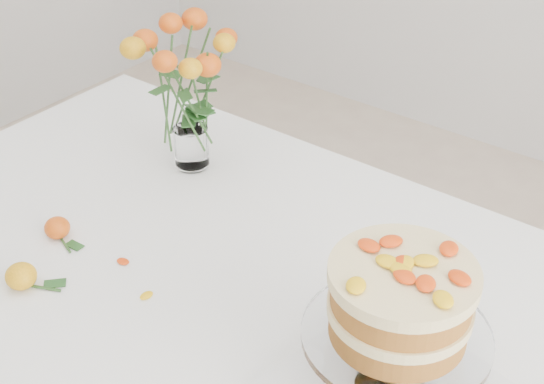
{
  "coord_description": "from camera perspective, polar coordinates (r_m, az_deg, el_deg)",
  "views": [
    {
      "loc": [
        0.74,
        -0.79,
        1.63
      ],
      "look_at": [
        0.09,
        0.07,
        0.9
      ],
      "focal_mm": 50.0,
      "sensor_mm": 36.0,
      "label": 1
    }
  ],
  "objects": [
    {
      "name": "loose_rose_far",
      "position": [
        1.49,
        -15.86,
        -2.62
      ],
      "size": [
        0.08,
        0.05,
        0.04
      ],
      "rotation": [
        0.0,
        0.0,
        -0.35
      ],
      "color": "#C75409",
      "rests_on": "table"
    },
    {
      "name": "table",
      "position": [
        1.44,
        -4.61,
        -7.66
      ],
      "size": [
        1.43,
        0.93,
        0.76
      ],
      "color": "tan",
      "rests_on": "ground"
    },
    {
      "name": "cake_stand",
      "position": [
        1.05,
        9.59,
        -8.62
      ],
      "size": [
        0.27,
        0.27,
        0.24
      ],
      "rotation": [
        0.0,
        0.0,
        -0.08
      ],
      "color": "white",
      "rests_on": "napkin"
    },
    {
      "name": "rose_vase",
      "position": [
        1.56,
        -6.47,
        8.86
      ],
      "size": [
        0.26,
        0.26,
        0.38
      ],
      "rotation": [
        0.0,
        0.0,
        0.06
      ],
      "color": "white",
      "rests_on": "table"
    },
    {
      "name": "stray_petal_b",
      "position": [
        1.33,
        -9.44,
        -7.71
      ],
      "size": [
        0.03,
        0.02,
        0.0
      ],
      "primitive_type": "ellipsoid",
      "color": "yellow",
      "rests_on": "table"
    },
    {
      "name": "loose_rose_near",
      "position": [
        1.39,
        -18.35,
        -6.04
      ],
      "size": [
        0.09,
        0.06,
        0.05
      ],
      "rotation": [
        0.0,
        0.0,
        0.42
      ],
      "color": "#FEAC16",
      "rests_on": "table"
    },
    {
      "name": "stray_petal_a",
      "position": [
        1.41,
        -11.15,
        -5.17
      ],
      "size": [
        0.03,
        0.02,
        0.0
      ],
      "primitive_type": "ellipsoid",
      "color": "yellow",
      "rests_on": "table"
    }
  ]
}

